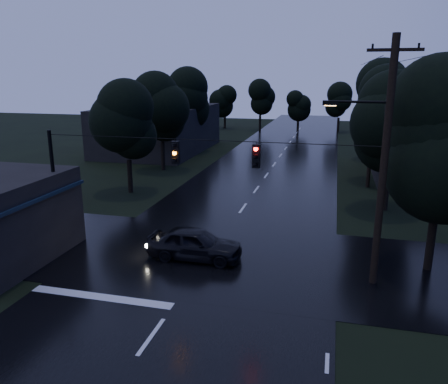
% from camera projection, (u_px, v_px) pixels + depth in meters
% --- Properties ---
extents(main_road, '(12.00, 120.00, 0.02)m').
position_uv_depth(main_road, '(266.00, 176.00, 38.05)').
color(main_road, black).
rests_on(main_road, ground).
extents(cross_street, '(60.00, 9.00, 0.02)m').
position_uv_depth(cross_street, '(209.00, 256.00, 21.20)').
color(cross_street, black).
rests_on(cross_street, ground).
extents(building_far_right, '(10.00, 14.00, 4.40)m').
position_uv_depth(building_far_right, '(434.00, 150.00, 37.90)').
color(building_far_right, black).
rests_on(building_far_right, ground).
extents(building_far_left, '(10.00, 16.00, 5.00)m').
position_uv_depth(building_far_left, '(159.00, 129.00, 50.08)').
color(building_far_left, black).
rests_on(building_far_left, ground).
extents(utility_pole_main, '(3.50, 0.30, 10.00)m').
position_uv_depth(utility_pole_main, '(382.00, 160.00, 17.14)').
color(utility_pole_main, black).
rests_on(utility_pole_main, ground).
extents(utility_pole_far, '(2.00, 0.30, 7.50)m').
position_uv_depth(utility_pole_far, '(372.00, 138.00, 33.20)').
color(utility_pole_far, black).
rests_on(utility_pole_far, ground).
extents(anchor_pole_left, '(0.18, 0.18, 6.00)m').
position_uv_depth(anchor_pole_left, '(55.00, 192.00, 21.26)').
color(anchor_pole_left, black).
rests_on(anchor_pole_left, ground).
extents(span_signals, '(15.00, 0.37, 1.12)m').
position_uv_depth(span_signals, '(214.00, 153.00, 18.76)').
color(span_signals, black).
rests_on(span_signals, ground).
extents(tree_corner_near, '(4.48, 4.48, 9.44)m').
position_uv_depth(tree_corner_near, '(445.00, 137.00, 18.20)').
color(tree_corner_near, black).
rests_on(tree_corner_near, ground).
extents(tree_left_a, '(3.92, 3.92, 8.26)m').
position_uv_depth(tree_left_a, '(127.00, 122.00, 31.33)').
color(tree_left_a, black).
rests_on(tree_left_a, ground).
extents(tree_left_b, '(4.20, 4.20, 8.85)m').
position_uv_depth(tree_left_b, '(161.00, 108.00, 38.86)').
color(tree_left_b, black).
rests_on(tree_left_b, ground).
extents(tree_left_c, '(4.48, 4.48, 9.44)m').
position_uv_depth(tree_left_c, '(190.00, 98.00, 48.27)').
color(tree_left_c, black).
rests_on(tree_left_c, ground).
extents(tree_right_a, '(4.20, 4.20, 8.85)m').
position_uv_depth(tree_right_a, '(393.00, 123.00, 26.96)').
color(tree_right_a, black).
rests_on(tree_right_a, ground).
extents(tree_right_b, '(4.48, 4.48, 9.44)m').
position_uv_depth(tree_right_b, '(390.00, 108.00, 34.21)').
color(tree_right_b, black).
rests_on(tree_right_b, ground).
extents(tree_right_c, '(4.76, 4.76, 10.03)m').
position_uv_depth(tree_right_c, '(385.00, 97.00, 43.33)').
color(tree_right_c, black).
rests_on(tree_right_c, ground).
extents(car, '(4.50, 1.81, 1.53)m').
position_uv_depth(car, '(195.00, 244.00, 20.70)').
color(car, black).
rests_on(car, ground).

